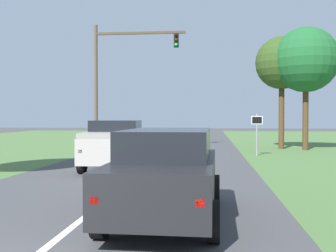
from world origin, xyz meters
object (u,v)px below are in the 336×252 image
object	(u,v)px
keep_moving_sign	(257,129)
oak_tree_right	(306,60)
red_suv_near	(167,171)
pickup_truck_lead	(117,144)
extra_tree_1	(282,64)
traffic_light	(117,69)

from	to	relation	value
keep_moving_sign	oak_tree_right	size ratio (longest dim) A/B	0.29
red_suv_near	pickup_truck_lead	bearing A→B (deg)	109.92
oak_tree_right	extra_tree_1	bearing A→B (deg)	147.15
red_suv_near	traffic_light	distance (m)	20.44
red_suv_near	extra_tree_1	bearing A→B (deg)	74.05
pickup_truck_lead	extra_tree_1	bearing A→B (deg)	53.34
pickup_truck_lead	oak_tree_right	xyz separation A→B (m)	(9.78, 10.47, 4.68)
keep_moving_sign	extra_tree_1	size ratio (longest dim) A/B	0.31
pickup_truck_lead	traffic_light	world-z (taller)	traffic_light
traffic_light	oak_tree_right	xyz separation A→B (m)	(12.33, -0.71, 0.31)
traffic_light	oak_tree_right	distance (m)	12.36
extra_tree_1	keep_moving_sign	bearing A→B (deg)	-112.60
pickup_truck_lead	extra_tree_1	xyz separation A→B (m)	(8.44, 11.34, 4.60)
keep_moving_sign	extra_tree_1	world-z (taller)	extra_tree_1
keep_moving_sign	oak_tree_right	world-z (taller)	oak_tree_right
traffic_light	keep_moving_sign	xyz separation A→B (m)	(8.84, -5.01, -3.92)
oak_tree_right	extra_tree_1	xyz separation A→B (m)	(-1.35, 0.87, -0.08)
keep_moving_sign	pickup_truck_lead	bearing A→B (deg)	-135.53
red_suv_near	keep_moving_sign	distance (m)	14.60
traffic_light	extra_tree_1	bearing A→B (deg)	0.82
keep_moving_sign	oak_tree_right	bearing A→B (deg)	50.86
red_suv_near	traffic_light	size ratio (longest dim) A/B	0.59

